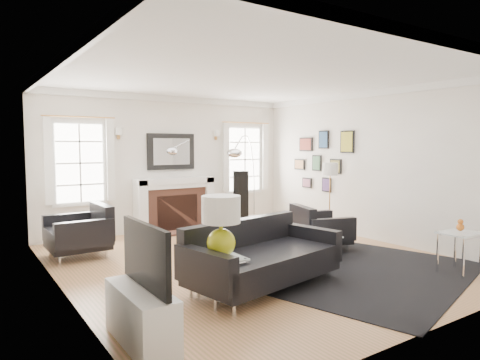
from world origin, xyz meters
TOP-DOWN VIEW (x-y plane):
  - floor at (0.00, 0.00)m, footprint 6.00×6.00m
  - back_wall at (0.00, 3.00)m, footprint 5.50×0.04m
  - front_wall at (0.00, -3.00)m, footprint 5.50×0.04m
  - left_wall at (-2.75, 0.00)m, footprint 0.04×6.00m
  - right_wall at (2.75, 0.00)m, footprint 0.04×6.00m
  - ceiling at (0.00, 0.00)m, footprint 5.50×6.00m
  - crown_molding at (0.00, 0.00)m, footprint 5.50×6.00m
  - fireplace at (0.00, 2.79)m, footprint 1.70×0.69m
  - mantel_mirror at (0.00, 2.95)m, footprint 1.05×0.07m
  - window_left at (-1.85, 2.95)m, footprint 1.24×0.15m
  - window_right at (1.85, 2.95)m, footprint 1.24×0.15m
  - gallery_wall at (2.72, 1.30)m, footprint 0.04×1.73m
  - tv_unit at (-2.44, -1.70)m, footprint 0.35×1.00m
  - area_rug at (0.90, -1.30)m, footprint 3.88×3.52m
  - sofa at (-0.64, -1.03)m, footprint 2.20×1.30m
  - armchair_left at (-2.13, 1.75)m, footprint 0.92×1.02m
  - armchair_right at (1.37, -0.01)m, footprint 1.05×1.12m
  - coffee_table at (0.67, -0.39)m, footprint 0.87×0.87m
  - side_table_left at (-1.33, -1.23)m, footprint 0.47×0.47m
  - nesting_table at (1.99, -2.14)m, footprint 0.53×0.44m
  - gourd_lamp at (-1.33, -1.23)m, footprint 0.44×0.44m
  - orange_vase at (1.99, -2.14)m, footprint 0.10×0.10m
  - arc_floor_lamp at (1.25, 2.04)m, footprint 1.46×1.35m
  - stick_floor_lamp at (2.20, 0.54)m, footprint 0.29×0.29m
  - speaker_tower at (1.41, 2.44)m, footprint 0.25×0.25m

SIDE VIEW (x-z plane):
  - floor at x=0.00m, z-range 0.00..0.00m
  - area_rug at x=0.90m, z-range 0.00..0.01m
  - tv_unit at x=-2.44m, z-range -0.22..0.87m
  - armchair_right at x=1.37m, z-range 0.04..0.66m
  - coffee_table at x=0.67m, z-range 0.16..0.55m
  - sofa at x=-0.64m, z-range 0.03..0.70m
  - armchair_left at x=-2.13m, z-range 0.04..0.72m
  - side_table_left at x=-1.33m, z-range 0.16..0.67m
  - nesting_table at x=1.99m, z-range 0.17..0.75m
  - fireplace at x=0.00m, z-range -0.01..1.10m
  - speaker_tower at x=1.41m, z-range 0.00..1.22m
  - orange_vase at x=1.99m, z-range 0.59..0.75m
  - gourd_lamp at x=-1.33m, z-range 0.57..1.27m
  - arc_floor_lamp at x=1.25m, z-range 0.08..2.15m
  - stick_floor_lamp at x=2.20m, z-range 0.53..1.98m
  - back_wall at x=0.00m, z-range 0.00..2.80m
  - front_wall at x=0.00m, z-range 0.00..2.80m
  - left_wall at x=-2.75m, z-range 0.00..2.80m
  - right_wall at x=2.75m, z-range 0.00..2.80m
  - window_left at x=-1.85m, z-range 0.65..2.27m
  - window_right at x=1.85m, z-range 0.65..2.27m
  - gallery_wall at x=2.72m, z-range 0.89..2.18m
  - mantel_mirror at x=0.00m, z-range 1.27..2.02m
  - crown_molding at x=0.00m, z-range 2.68..2.80m
  - ceiling at x=0.00m, z-range 2.79..2.81m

